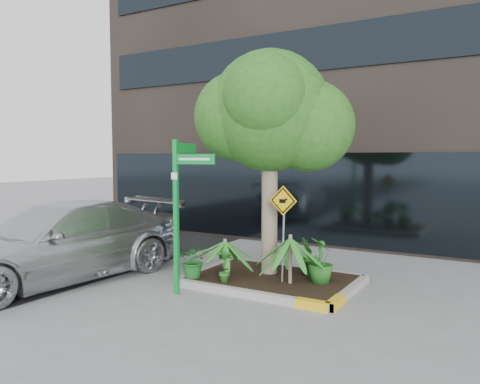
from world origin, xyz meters
The scene contains 15 objects.
ground centered at (0.00, 0.00, 0.00)m, with size 80.00×80.00×0.00m, color gray.
asphalt_road centered at (-6.50, 0.00, 0.01)m, with size 7.00×80.00×0.01m, color black.
building centered at (0.50, 8.50, 7.50)m, with size 18.00×8.00×15.00m, color #2D2621.
planter centered at (0.23, 0.27, 0.10)m, with size 3.35×2.36×0.15m.
tree centered at (-0.01, 0.59, 3.52)m, with size 3.22×2.85×4.82m.
palm_front centered at (0.71, 0.03, 1.03)m, with size 1.07×1.07×1.18m.
palm_left centered at (-0.72, -0.05, 0.85)m, with size 0.84×0.84×0.94m.
palm_back centered at (0.36, 0.79, 0.73)m, with size 0.70×0.70×0.78m.
parked_car centered at (-3.80, -1.69, 0.81)m, with size 2.27×5.58×1.62m, color silver.
shrub_a centered at (-1.15, -0.55, 0.51)m, with size 0.64×0.64×0.71m, color #1A5B1F.
shrub_b centered at (1.20, 0.39, 0.59)m, with size 0.49×0.49×0.87m, color #1F601D.
shrub_c centered at (-0.41, -0.55, 0.49)m, with size 0.36×0.36×0.67m, color #25661F.
shrub_d centered at (0.80, 0.80, 0.55)m, with size 0.44×0.44×0.80m, color #225719.
street_sign_post centered at (-1.01, -1.17, 1.80)m, with size 0.93×0.85×2.91m.
cattle_sign centered at (0.54, 0.06, 1.42)m, with size 0.58×0.13×1.88m.
Camera 1 is at (4.34, -8.12, 2.59)m, focal length 35.00 mm.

